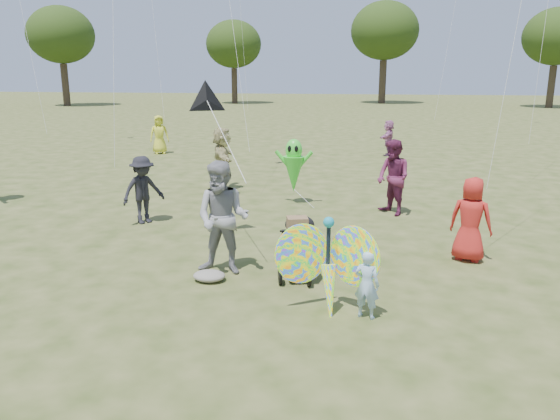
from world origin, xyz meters
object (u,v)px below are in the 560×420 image
object	(u,v)px
alien_kite	(294,168)
butterfly_kite	(329,267)
child_girl	(367,285)
crowd_b	(143,190)
crowd_a	(471,219)
crowd_g	(159,135)
jogging_stroller	(298,243)
adult_man	(223,218)
crowd_e	(393,178)
crowd_d	(222,159)
crowd_j	(389,138)

from	to	relation	value
alien_kite	butterfly_kite	bearing A→B (deg)	-77.33
child_girl	crowd_b	xyz separation A→B (m)	(-5.20, 4.25, 0.28)
crowd_a	crowd_g	world-z (taller)	crowd_g
alien_kite	jogging_stroller	bearing A→B (deg)	-80.82
butterfly_kite	adult_man	bearing A→B (deg)	146.00
crowd_b	crowd_e	bearing A→B (deg)	-31.92
crowd_a	crowd_d	xyz separation A→B (m)	(-6.21, 5.23, 0.14)
crowd_b	crowd_d	size ratio (longest dim) A/B	0.84
crowd_j	alien_kite	size ratio (longest dim) A/B	0.85
crowd_e	jogging_stroller	size ratio (longest dim) A/B	1.66
crowd_g	crowd_a	bearing A→B (deg)	-75.31
crowd_d	butterfly_kite	xyz separation A→B (m)	(3.81, -7.96, -0.23)
child_girl	jogging_stroller	bearing A→B (deg)	-33.23
crowd_e	child_girl	bearing A→B (deg)	-42.04
crowd_a	jogging_stroller	world-z (taller)	crowd_a
alien_kite	crowd_d	bearing A→B (deg)	150.28
crowd_g	adult_man	bearing A→B (deg)	-91.48
child_girl	crowd_d	world-z (taller)	crowd_d
crowd_a	jogging_stroller	distance (m)	3.34
child_girl	jogging_stroller	size ratio (longest dim) A/B	0.90
adult_man	crowd_a	size ratio (longest dim) A/B	1.25
child_girl	butterfly_kite	world-z (taller)	butterfly_kite
butterfly_kite	jogging_stroller	bearing A→B (deg)	115.51
crowd_b	jogging_stroller	world-z (taller)	crowd_b
crowd_g	crowd_j	size ratio (longest dim) A/B	1.11
alien_kite	child_girl	bearing A→B (deg)	-73.08
crowd_b	alien_kite	distance (m)	4.02
crowd_a	crowd_g	distance (m)	16.23
butterfly_kite	alien_kite	size ratio (longest dim) A/B	1.00
crowd_b	crowd_g	bearing A→B (deg)	60.82
adult_man	crowd_j	distance (m)	14.97
adult_man	crowd_j	size ratio (longest dim) A/B	1.34
crowd_e	jogging_stroller	xyz separation A→B (m)	(-1.70, -4.60, -0.31)
jogging_stroller	butterfly_kite	bearing A→B (deg)	-79.88
crowd_a	crowd_e	xyz separation A→B (m)	(-1.33, 3.21, 0.13)
crowd_a	alien_kite	xyz separation A→B (m)	(-3.89, 3.91, 0.18)
child_girl	adult_man	size ratio (longest dim) A/B	0.51
child_girl	jogging_stroller	distance (m)	1.86
crowd_a	alien_kite	world-z (taller)	alien_kite
crowd_d	alien_kite	xyz separation A→B (m)	(2.32, -1.32, 0.03)
adult_man	crowd_e	distance (m)	5.52
crowd_d	crowd_e	size ratio (longest dim) A/B	1.01
child_girl	adult_man	distance (m)	2.91
crowd_b	crowd_j	distance (m)	13.16
crowd_a	child_girl	bearing A→B (deg)	77.72
child_girl	crowd_e	bearing A→B (deg)	-77.94
crowd_b	crowd_d	distance (m)	3.90
crowd_e	crowd_g	xyz separation A→B (m)	(-9.58, 8.81, -0.11)
crowd_j	adult_man	bearing A→B (deg)	2.13
crowd_d	crowd_g	xyz separation A→B (m)	(-4.70, 6.78, -0.12)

